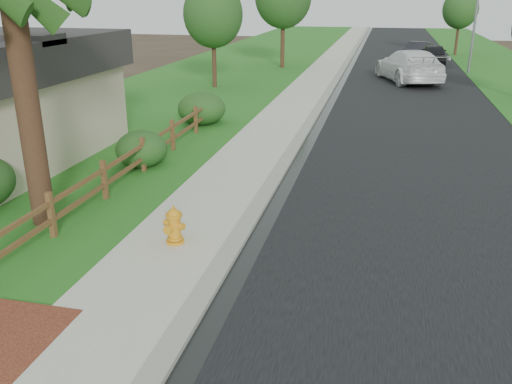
% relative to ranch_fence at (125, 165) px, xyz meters
% --- Properties ---
extents(ground, '(120.00, 120.00, 0.00)m').
position_rel_ranch_fence_xyz_m(ground, '(3.60, -6.40, -0.62)').
color(ground, '#35291D').
extents(road, '(8.00, 90.00, 0.02)m').
position_rel_ranch_fence_xyz_m(road, '(8.20, 28.60, -0.61)').
color(road, black).
rests_on(road, ground).
extents(curb, '(0.40, 90.00, 0.12)m').
position_rel_ranch_fence_xyz_m(curb, '(4.00, 28.60, -0.56)').
color(curb, gray).
rests_on(curb, ground).
extents(wet_gutter, '(0.50, 90.00, 0.00)m').
position_rel_ranch_fence_xyz_m(wet_gutter, '(4.35, 28.60, -0.60)').
color(wet_gutter, black).
rests_on(wet_gutter, road).
extents(sidewalk, '(2.20, 90.00, 0.10)m').
position_rel_ranch_fence_xyz_m(sidewalk, '(2.70, 28.60, -0.57)').
color(sidewalk, '#AEAB97').
rests_on(sidewalk, ground).
extents(grass_strip, '(1.60, 90.00, 0.06)m').
position_rel_ranch_fence_xyz_m(grass_strip, '(0.80, 28.60, -0.59)').
color(grass_strip, '#295919').
rests_on(grass_strip, ground).
extents(lawn_near, '(9.00, 90.00, 0.04)m').
position_rel_ranch_fence_xyz_m(lawn_near, '(-4.40, 28.60, -0.60)').
color(lawn_near, '#295919').
rests_on(lawn_near, ground).
extents(verge_far, '(6.00, 90.00, 0.04)m').
position_rel_ranch_fence_xyz_m(verge_far, '(15.10, 28.60, -0.60)').
color(verge_far, '#295919').
rests_on(verge_far, ground).
extents(ranch_fence, '(0.12, 16.92, 1.10)m').
position_rel_ranch_fence_xyz_m(ranch_fence, '(0.00, 0.00, 0.00)').
color(ranch_fence, '#472C17').
rests_on(ranch_fence, ground).
extents(fire_hydrant, '(0.56, 0.45, 0.84)m').
position_rel_ranch_fence_xyz_m(fire_hydrant, '(2.76, -3.37, -0.13)').
color(fire_hydrant, gold).
rests_on(fire_hydrant, sidewalk).
extents(white_suv, '(4.49, 7.01, 1.89)m').
position_rel_ranch_fence_xyz_m(white_suv, '(8.26, 21.14, 0.35)').
color(white_suv, white).
rests_on(white_suv, road).
extents(dark_car_mid, '(1.88, 4.37, 1.47)m').
position_rel_ranch_fence_xyz_m(dark_car_mid, '(10.37, 30.36, 0.14)').
color(dark_car_mid, black).
rests_on(dark_car_mid, road).
extents(dark_car_far, '(2.81, 4.35, 1.35)m').
position_rel_ranch_fence_xyz_m(dark_car_far, '(9.27, 33.06, 0.08)').
color(dark_car_far, black).
rests_on(dark_car_far, road).
extents(streetlight, '(1.87, 0.42, 8.08)m').
position_rel_ranch_fence_xyz_m(streetlight, '(12.15, 25.66, 3.96)').
color(streetlight, slate).
rests_on(streetlight, ground).
extents(boulder, '(1.45, 1.27, 0.80)m').
position_rel_ranch_fence_xyz_m(boulder, '(-0.30, 2.19, -0.22)').
color(boulder, brown).
rests_on(boulder, ground).
extents(shrub_c, '(1.96, 1.96, 1.15)m').
position_rel_ranch_fence_xyz_m(shrub_c, '(-0.30, 1.74, -0.04)').
color(shrub_c, '#1E4217').
rests_on(shrub_c, ground).
extents(shrub_d, '(1.98, 1.98, 1.33)m').
position_rel_ranch_fence_xyz_m(shrub_d, '(-0.30, 7.60, 0.05)').
color(shrub_d, '#1E4217').
rests_on(shrub_d, ground).
extents(tree_near_left, '(3.26, 3.26, 5.77)m').
position_rel_ranch_fence_xyz_m(tree_near_left, '(-2.50, 16.43, 3.35)').
color(tree_near_left, '#321E14').
rests_on(tree_near_left, ground).
extents(tree_far_right, '(2.91, 2.91, 5.36)m').
position_rel_ranch_fence_xyz_m(tree_far_right, '(12.60, 36.86, 3.13)').
color(tree_far_right, '#321E14').
rests_on(tree_far_right, ground).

